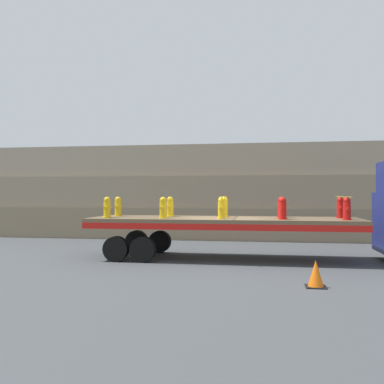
{
  "coord_description": "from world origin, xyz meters",
  "views": [
    {
      "loc": [
        1.31,
        -14.53,
        2.21
      ],
      "look_at": [
        -1.07,
        0.0,
        2.27
      ],
      "focal_mm": 40.0,
      "sensor_mm": 36.0,
      "label": 1
    }
  ],
  "objects_px": {
    "flatbed_trailer": "(205,225)",
    "fire_hydrant_yellow_near_2": "(222,208)",
    "fire_hydrant_yellow_far_2": "(224,207)",
    "fire_hydrant_yellow_near_1": "(163,208)",
    "fire_hydrant_red_far_3": "(281,208)",
    "traffic_cone": "(316,274)",
    "fire_hydrant_yellow_near_0": "(107,208)",
    "fire_hydrant_red_far_4": "(340,208)",
    "fire_hydrant_red_near_3": "(283,209)",
    "fire_hydrant_yellow_far_1": "(170,207)",
    "fire_hydrant_red_near_4": "(347,209)",
    "fire_hydrant_yellow_far_0": "(118,207)"
  },
  "relations": [
    {
      "from": "flatbed_trailer",
      "to": "fire_hydrant_yellow_near_2",
      "type": "relative_size",
      "value": 12.68
    },
    {
      "from": "fire_hydrant_yellow_far_2",
      "to": "fire_hydrant_yellow_near_1",
      "type": "bearing_deg",
      "value": -150.38
    },
    {
      "from": "fire_hydrant_red_far_3",
      "to": "traffic_cone",
      "type": "height_order",
      "value": "fire_hydrant_red_far_3"
    },
    {
      "from": "fire_hydrant_yellow_near_2",
      "to": "fire_hydrant_yellow_far_2",
      "type": "bearing_deg",
      "value": 90.0
    },
    {
      "from": "fire_hydrant_yellow_far_2",
      "to": "fire_hydrant_yellow_near_0",
      "type": "bearing_deg",
      "value": -164.13
    },
    {
      "from": "fire_hydrant_yellow_near_1",
      "to": "fire_hydrant_red_far_3",
      "type": "relative_size",
      "value": 1.0
    },
    {
      "from": "fire_hydrant_yellow_near_1",
      "to": "fire_hydrant_yellow_near_2",
      "type": "distance_m",
      "value": 1.97
    },
    {
      "from": "fire_hydrant_red_far_4",
      "to": "fire_hydrant_yellow_near_2",
      "type": "bearing_deg",
      "value": -164.13
    },
    {
      "from": "fire_hydrant_red_near_3",
      "to": "traffic_cone",
      "type": "relative_size",
      "value": 1.12
    },
    {
      "from": "fire_hydrant_yellow_far_1",
      "to": "fire_hydrant_red_near_3",
      "type": "bearing_deg",
      "value": -15.87
    },
    {
      "from": "fire_hydrant_yellow_near_0",
      "to": "fire_hydrant_red_far_3",
      "type": "xyz_separation_m",
      "value": [
        5.9,
        1.12,
        0.0
      ]
    },
    {
      "from": "fire_hydrant_yellow_near_2",
      "to": "fire_hydrant_yellow_far_1",
      "type": "bearing_deg",
      "value": 150.38
    },
    {
      "from": "fire_hydrant_red_near_4",
      "to": "fire_hydrant_yellow_far_2",
      "type": "bearing_deg",
      "value": 164.13
    },
    {
      "from": "traffic_cone",
      "to": "fire_hydrant_red_far_4",
      "type": "bearing_deg",
      "value": 73.57
    },
    {
      "from": "fire_hydrant_red_far_3",
      "to": "traffic_cone",
      "type": "xyz_separation_m",
      "value": [
        0.6,
        -4.63,
        -1.43
      ]
    },
    {
      "from": "fire_hydrant_yellow_far_2",
      "to": "fire_hydrant_red_far_3",
      "type": "height_order",
      "value": "same"
    },
    {
      "from": "fire_hydrant_red_near_3",
      "to": "traffic_cone",
      "type": "bearing_deg",
      "value": -80.33
    },
    {
      "from": "fire_hydrant_red_far_4",
      "to": "fire_hydrant_yellow_far_1",
      "type": "bearing_deg",
      "value": 180.0
    },
    {
      "from": "fire_hydrant_yellow_far_2",
      "to": "fire_hydrant_red_far_4",
      "type": "bearing_deg",
      "value": 0.0
    },
    {
      "from": "fire_hydrant_yellow_far_0",
      "to": "fire_hydrant_red_far_4",
      "type": "height_order",
      "value": "same"
    },
    {
      "from": "flatbed_trailer",
      "to": "traffic_cone",
      "type": "distance_m",
      "value": 5.23
    },
    {
      "from": "fire_hydrant_red_near_3",
      "to": "fire_hydrant_yellow_far_0",
      "type": "bearing_deg",
      "value": 169.27
    },
    {
      "from": "fire_hydrant_yellow_far_1",
      "to": "fire_hydrant_yellow_far_0",
      "type": "bearing_deg",
      "value": 180.0
    },
    {
      "from": "fire_hydrant_red_near_3",
      "to": "fire_hydrant_red_far_4",
      "type": "bearing_deg",
      "value": 29.62
    },
    {
      "from": "fire_hydrant_yellow_near_1",
      "to": "fire_hydrant_red_far_3",
      "type": "xyz_separation_m",
      "value": [
        3.93,
        1.12,
        0.0
      ]
    },
    {
      "from": "fire_hydrant_yellow_far_1",
      "to": "fire_hydrant_red_far_3",
      "type": "bearing_deg",
      "value": 0.0
    },
    {
      "from": "fire_hydrant_yellow_near_1",
      "to": "fire_hydrant_red_near_3",
      "type": "height_order",
      "value": "same"
    },
    {
      "from": "flatbed_trailer",
      "to": "fire_hydrant_red_far_3",
      "type": "xyz_separation_m",
      "value": [
        2.57,
        0.56,
        0.61
      ]
    },
    {
      "from": "fire_hydrant_yellow_far_0",
      "to": "fire_hydrant_red_near_3",
      "type": "xyz_separation_m",
      "value": [
        5.9,
        -1.12,
        0.0
      ]
    },
    {
      "from": "fire_hydrant_red_near_3",
      "to": "fire_hydrant_yellow_near_0",
      "type": "bearing_deg",
      "value": 180.0
    },
    {
      "from": "fire_hydrant_yellow_near_2",
      "to": "fire_hydrant_red_near_3",
      "type": "distance_m",
      "value": 1.97
    },
    {
      "from": "fire_hydrant_yellow_near_0",
      "to": "fire_hydrant_red_near_3",
      "type": "xyz_separation_m",
      "value": [
        5.9,
        0.0,
        0.0
      ]
    },
    {
      "from": "fire_hydrant_yellow_near_0",
      "to": "fire_hydrant_yellow_near_1",
      "type": "height_order",
      "value": "same"
    },
    {
      "from": "fire_hydrant_red_far_3",
      "to": "fire_hydrant_red_near_4",
      "type": "xyz_separation_m",
      "value": [
        1.97,
        -1.12,
        0.0
      ]
    },
    {
      "from": "fire_hydrant_yellow_far_1",
      "to": "traffic_cone",
      "type": "relative_size",
      "value": 1.12
    },
    {
      "from": "fire_hydrant_red_near_3",
      "to": "traffic_cone",
      "type": "height_order",
      "value": "fire_hydrant_red_near_3"
    },
    {
      "from": "fire_hydrant_yellow_near_1",
      "to": "fire_hydrant_red_near_3",
      "type": "bearing_deg",
      "value": 0.0
    },
    {
      "from": "fire_hydrant_red_far_4",
      "to": "fire_hydrant_red_far_3",
      "type": "bearing_deg",
      "value": 180.0
    },
    {
      "from": "fire_hydrant_yellow_far_1",
      "to": "fire_hydrant_red_near_4",
      "type": "distance_m",
      "value": 6.0
    },
    {
      "from": "fire_hydrant_yellow_near_0",
      "to": "fire_hydrant_red_near_3",
      "type": "distance_m",
      "value": 5.9
    },
    {
      "from": "flatbed_trailer",
      "to": "fire_hydrant_yellow_far_1",
      "type": "height_order",
      "value": "fire_hydrant_yellow_far_1"
    },
    {
      "from": "fire_hydrant_yellow_near_1",
      "to": "fire_hydrant_red_far_4",
      "type": "relative_size",
      "value": 1.0
    },
    {
      "from": "fire_hydrant_yellow_near_1",
      "to": "traffic_cone",
      "type": "relative_size",
      "value": 1.12
    },
    {
      "from": "flatbed_trailer",
      "to": "fire_hydrant_red_near_4",
      "type": "bearing_deg",
      "value": -7.02
    },
    {
      "from": "fire_hydrant_yellow_far_0",
      "to": "fire_hydrant_red_near_3",
      "type": "distance_m",
      "value": 6.0
    },
    {
      "from": "fire_hydrant_red_near_4",
      "to": "fire_hydrant_yellow_near_0",
      "type": "bearing_deg",
      "value": 180.0
    },
    {
      "from": "fire_hydrant_yellow_near_1",
      "to": "flatbed_trailer",
      "type": "bearing_deg",
      "value": 22.37
    },
    {
      "from": "fire_hydrant_red_near_4",
      "to": "fire_hydrant_yellow_far_0",
      "type": "bearing_deg",
      "value": 171.91
    },
    {
      "from": "fire_hydrant_yellow_far_0",
      "to": "fire_hydrant_red_near_3",
      "type": "height_order",
      "value": "same"
    },
    {
      "from": "fire_hydrant_red_far_3",
      "to": "fire_hydrant_yellow_near_2",
      "type": "bearing_deg",
      "value": -150.38
    }
  ]
}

